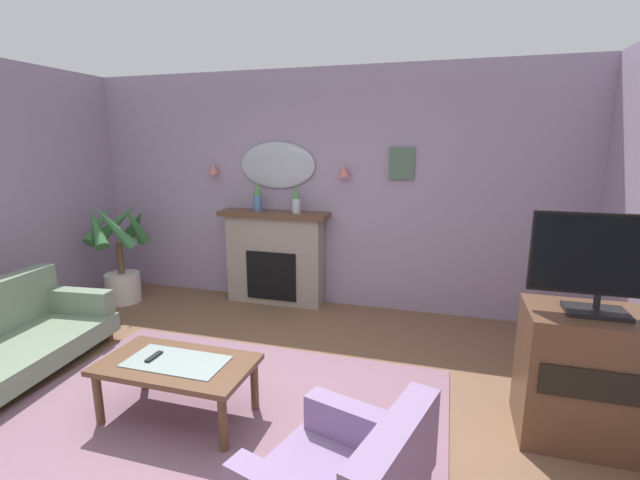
% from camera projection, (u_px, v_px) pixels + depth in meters
% --- Properties ---
extents(floor, '(6.99, 6.58, 0.10)m').
position_uv_depth(floor, '(204.00, 446.00, 2.97)').
color(floor, brown).
rests_on(floor, ground).
extents(wall_back, '(6.99, 0.10, 2.83)m').
position_uv_depth(wall_back, '(321.00, 190.00, 5.32)').
color(wall_back, '#9E8CA8').
rests_on(wall_back, ground).
extents(patterned_rug, '(3.20, 2.40, 0.01)m').
position_uv_depth(patterned_rug, '(218.00, 421.00, 3.15)').
color(patterned_rug, '#7F5B6B').
rests_on(patterned_rug, ground).
extents(fireplace, '(1.36, 0.36, 1.16)m').
position_uv_depth(fireplace, '(275.00, 258.00, 5.44)').
color(fireplace, gray).
rests_on(fireplace, ground).
extents(mantel_vase_centre, '(0.11, 0.11, 0.36)m').
position_uv_depth(mantel_vase_centre, '(257.00, 197.00, 5.30)').
color(mantel_vase_centre, '#4C7093').
rests_on(mantel_vase_centre, fireplace).
extents(mantel_vase_left, '(0.10, 0.10, 0.33)m').
position_uv_depth(mantel_vase_left, '(296.00, 199.00, 5.17)').
color(mantel_vase_left, silver).
rests_on(mantel_vase_left, fireplace).
extents(wall_mirror, '(0.96, 0.06, 0.56)m').
position_uv_depth(wall_mirror, '(277.00, 165.00, 5.33)').
color(wall_mirror, '#B2BCC6').
extents(wall_sconce_left, '(0.14, 0.14, 0.14)m').
position_uv_depth(wall_sconce_left, '(213.00, 169.00, 5.53)').
color(wall_sconce_left, '#D17066').
extents(wall_sconce_right, '(0.14, 0.14, 0.14)m').
position_uv_depth(wall_sconce_right, '(344.00, 171.00, 5.06)').
color(wall_sconce_right, '#D17066').
extents(framed_picture, '(0.28, 0.03, 0.36)m').
position_uv_depth(framed_picture, '(402.00, 163.00, 4.91)').
color(framed_picture, '#4C6B56').
extents(coffee_table, '(1.10, 0.60, 0.45)m').
position_uv_depth(coffee_table, '(177.00, 369.00, 3.13)').
color(coffee_table, brown).
rests_on(coffee_table, ground).
extents(tv_remote, '(0.04, 0.16, 0.02)m').
position_uv_depth(tv_remote, '(154.00, 357.00, 3.16)').
color(tv_remote, black).
rests_on(tv_remote, coffee_table).
extents(floral_couch, '(1.03, 1.79, 0.76)m').
position_uv_depth(floral_couch, '(1.00, 340.00, 3.73)').
color(floral_couch, gray).
rests_on(floral_couch, ground).
extents(armchair_in_corner, '(1.01, 1.00, 0.71)m').
position_uv_depth(armchair_in_corner, '(348.00, 480.00, 2.20)').
color(armchair_in_corner, gray).
rests_on(armchair_in_corner, ground).
extents(tv_cabinet, '(0.80, 0.57, 0.90)m').
position_uv_depth(tv_cabinet, '(585.00, 376.00, 2.90)').
color(tv_cabinet, brown).
rests_on(tv_cabinet, ground).
extents(tv_flatscreen, '(0.84, 0.24, 0.65)m').
position_uv_depth(tv_flatscreen, '(603.00, 262.00, 2.71)').
color(tv_flatscreen, black).
rests_on(tv_flatscreen, tv_cabinet).
extents(potted_plant_corner_palm, '(0.82, 0.83, 1.29)m').
position_uv_depth(potted_plant_corner_palm, '(120.00, 252.00, 5.44)').
color(potted_plant_corner_palm, silver).
rests_on(potted_plant_corner_palm, ground).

